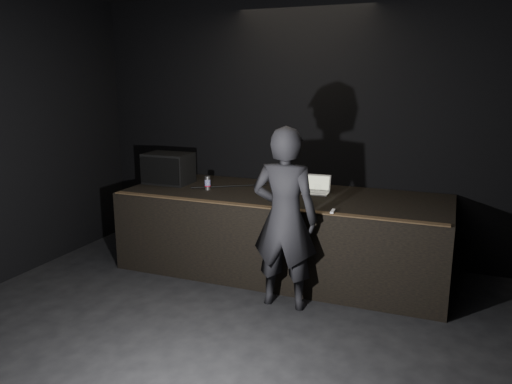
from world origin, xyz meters
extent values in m
cube|color=black|center=(0.00, 3.50, 1.75)|extent=(6.00, 0.10, 3.50)
cube|color=black|center=(0.00, 2.73, 0.50)|extent=(4.00, 1.50, 1.00)
cube|color=brown|center=(0.00, 2.02, 1.01)|extent=(3.92, 0.10, 0.01)
cube|color=black|center=(-1.67, 2.77, 1.21)|extent=(0.62, 0.44, 0.41)
cube|color=black|center=(-1.67, 2.55, 1.21)|extent=(0.58, 0.02, 0.35)
cylinder|color=black|center=(-0.80, 2.85, 1.01)|extent=(0.86, 0.58, 0.02)
cube|color=white|center=(0.37, 2.88, 1.01)|extent=(0.33, 0.23, 0.02)
cube|color=silver|center=(0.37, 2.88, 1.02)|extent=(0.27, 0.14, 0.00)
cube|color=white|center=(0.36, 3.02, 1.12)|extent=(0.32, 0.08, 0.20)
cube|color=gold|center=(0.36, 3.01, 1.12)|extent=(0.28, 0.06, 0.16)
cylinder|color=silver|center=(-0.98, 2.59, 1.09)|extent=(0.07, 0.07, 0.18)
cylinder|color=navy|center=(-0.98, 2.59, 1.09)|extent=(0.07, 0.07, 0.08)
cylinder|color=#B4102B|center=(-0.98, 2.59, 1.05)|extent=(0.07, 0.07, 0.01)
cylinder|color=white|center=(0.39, 2.89, 1.06)|extent=(0.09, 0.09, 0.11)
cube|color=white|center=(0.78, 2.08, 1.01)|extent=(0.04, 0.15, 0.03)
imported|color=black|center=(0.34, 1.78, 0.97)|extent=(0.71, 0.47, 1.94)
camera|label=1|loc=(1.93, -2.99, 2.40)|focal=35.00mm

